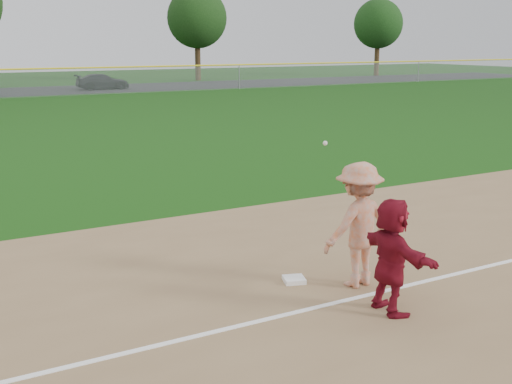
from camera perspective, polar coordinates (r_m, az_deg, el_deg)
ground at (r=10.55m, az=4.04°, el=-8.54°), size 160.00×160.00×0.00m
foul_line at (r=9.93m, az=6.61°, el=-9.86°), size 60.00×0.10×0.01m
first_base at (r=10.74m, az=3.41°, el=-7.78°), size 0.43×0.43×0.08m
base_runner at (r=9.53m, az=11.96°, el=-5.57°), size 0.67×1.64×1.72m
car_right at (r=55.48m, az=-13.48°, el=9.52°), size 4.42×1.91×1.27m
first_base_play at (r=10.43m, az=9.07°, el=-2.89°), size 1.39×0.89×2.40m
tree_3 at (r=66.88m, az=-5.27°, el=15.13°), size 6.00×6.00×9.19m
tree_4 at (r=77.26m, az=10.81°, el=14.47°), size 5.60×5.60×8.67m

